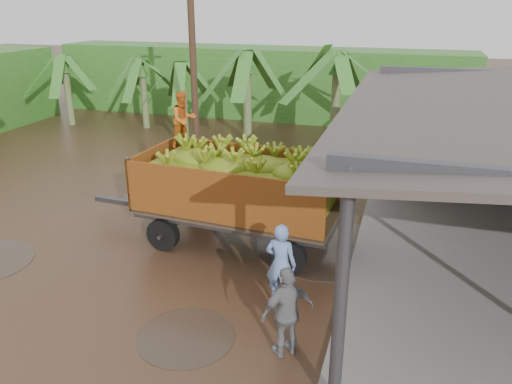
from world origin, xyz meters
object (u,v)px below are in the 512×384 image
banana_trailer (239,188)px  utility_pole (193,63)px  man_grey (287,312)px  man_blue (281,264)px

banana_trailer → utility_pole: size_ratio=0.93×
banana_trailer → utility_pole: (-3.60, 5.57, 2.34)m
man_grey → utility_pole: size_ratio=0.23×
banana_trailer → man_blue: 2.98m
banana_trailer → utility_pole: 7.03m
banana_trailer → utility_pole: bearing=126.6°
banana_trailer → man_blue: (1.72, -2.35, -0.61)m
banana_trailer → man_grey: (2.24, -3.91, -0.64)m
man_grey → utility_pole: utility_pole is taller
utility_pole → banana_trailer: bearing=-57.1°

